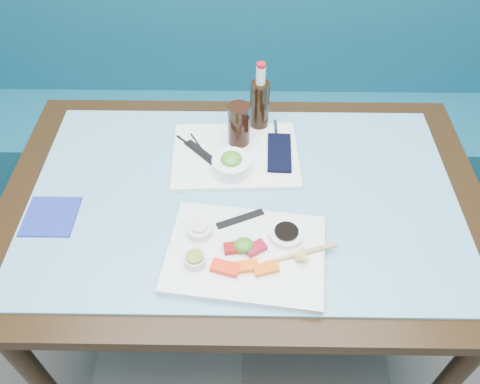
{
  "coord_description": "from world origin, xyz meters",
  "views": [
    {
      "loc": [
        0.0,
        0.55,
        1.76
      ],
      "look_at": [
        -0.01,
        1.42,
        0.8
      ],
      "focal_mm": 35.0,
      "sensor_mm": 36.0,
      "label": 1
    }
  ],
  "objects_px": {
    "serving_tray": "(235,155)",
    "cola_bottle_body": "(260,106)",
    "blue_napkin": "(51,216)",
    "cola_glass": "(239,125)",
    "seaweed_bowl": "(231,165)",
    "dining_table": "(243,214)",
    "sashimi_plate": "(246,254)",
    "booth_bench": "(245,116)"
  },
  "relations": [
    {
      "from": "cola_glass",
      "to": "dining_table",
      "type": "bearing_deg",
      "value": -85.64
    },
    {
      "from": "booth_bench",
      "to": "cola_bottle_body",
      "type": "relative_size",
      "value": 17.26
    },
    {
      "from": "serving_tray",
      "to": "blue_napkin",
      "type": "distance_m",
      "value": 0.56
    },
    {
      "from": "cola_bottle_body",
      "to": "serving_tray",
      "type": "bearing_deg",
      "value": -117.67
    },
    {
      "from": "serving_tray",
      "to": "cola_bottle_body",
      "type": "height_order",
      "value": "cola_bottle_body"
    },
    {
      "from": "serving_tray",
      "to": "seaweed_bowl",
      "type": "xyz_separation_m",
      "value": [
        -0.01,
        -0.07,
        0.03
      ]
    },
    {
      "from": "serving_tray",
      "to": "cola_bottle_body",
      "type": "relative_size",
      "value": 2.21
    },
    {
      "from": "cola_glass",
      "to": "blue_napkin",
      "type": "height_order",
      "value": "cola_glass"
    },
    {
      "from": "booth_bench",
      "to": "dining_table",
      "type": "distance_m",
      "value": 0.89
    },
    {
      "from": "booth_bench",
      "to": "serving_tray",
      "type": "xyz_separation_m",
      "value": [
        -0.03,
        -0.68,
        0.39
      ]
    },
    {
      "from": "booth_bench",
      "to": "cola_glass",
      "type": "relative_size",
      "value": 21.65
    },
    {
      "from": "dining_table",
      "to": "cola_bottle_body",
      "type": "relative_size",
      "value": 8.05
    },
    {
      "from": "booth_bench",
      "to": "cola_bottle_body",
      "type": "height_order",
      "value": "booth_bench"
    },
    {
      "from": "dining_table",
      "to": "blue_napkin",
      "type": "xyz_separation_m",
      "value": [
        -0.53,
        -0.09,
        0.09
      ]
    },
    {
      "from": "serving_tray",
      "to": "cola_glass",
      "type": "relative_size",
      "value": 2.77
    },
    {
      "from": "dining_table",
      "to": "seaweed_bowl",
      "type": "relative_size",
      "value": 12.29
    },
    {
      "from": "sashimi_plate",
      "to": "cola_glass",
      "type": "height_order",
      "value": "cola_glass"
    },
    {
      "from": "serving_tray",
      "to": "cola_bottle_body",
      "type": "bearing_deg",
      "value": 59.85
    },
    {
      "from": "dining_table",
      "to": "cola_glass",
      "type": "distance_m",
      "value": 0.27
    },
    {
      "from": "cola_glass",
      "to": "serving_tray",
      "type": "bearing_deg",
      "value": -100.3
    },
    {
      "from": "serving_tray",
      "to": "seaweed_bowl",
      "type": "distance_m",
      "value": 0.08
    },
    {
      "from": "serving_tray",
      "to": "cola_glass",
      "type": "bearing_deg",
      "value": 77.21
    },
    {
      "from": "dining_table",
      "to": "sashimi_plate",
      "type": "relative_size",
      "value": 3.52
    },
    {
      "from": "seaweed_bowl",
      "to": "cola_glass",
      "type": "relative_size",
      "value": 0.82
    },
    {
      "from": "dining_table",
      "to": "sashimi_plate",
      "type": "xyz_separation_m",
      "value": [
        0.01,
        -0.21,
        0.1
      ]
    },
    {
      "from": "booth_bench",
      "to": "cola_bottle_body",
      "type": "xyz_separation_m",
      "value": [
        0.05,
        -0.54,
        0.47
      ]
    },
    {
      "from": "seaweed_bowl",
      "to": "booth_bench",
      "type": "bearing_deg",
      "value": 87.28
    },
    {
      "from": "serving_tray",
      "to": "blue_napkin",
      "type": "xyz_separation_m",
      "value": [
        -0.5,
        -0.25,
        -0.0
      ]
    },
    {
      "from": "cola_bottle_body",
      "to": "blue_napkin",
      "type": "xyz_separation_m",
      "value": [
        -0.58,
        -0.39,
        -0.08
      ]
    },
    {
      "from": "cola_bottle_body",
      "to": "seaweed_bowl",
      "type": "bearing_deg",
      "value": -111.26
    },
    {
      "from": "seaweed_bowl",
      "to": "cola_bottle_body",
      "type": "relative_size",
      "value": 0.66
    },
    {
      "from": "sashimi_plate",
      "to": "cola_glass",
      "type": "xyz_separation_m",
      "value": [
        -0.02,
        0.42,
        0.07
      ]
    },
    {
      "from": "blue_napkin",
      "to": "sashimi_plate",
      "type": "bearing_deg",
      "value": -12.79
    },
    {
      "from": "dining_table",
      "to": "serving_tray",
      "type": "bearing_deg",
      "value": 99.52
    },
    {
      "from": "cola_glass",
      "to": "blue_napkin",
      "type": "bearing_deg",
      "value": -149.56
    },
    {
      "from": "serving_tray",
      "to": "seaweed_bowl",
      "type": "bearing_deg",
      "value": -100.08
    },
    {
      "from": "cola_glass",
      "to": "blue_napkin",
      "type": "distance_m",
      "value": 0.6
    },
    {
      "from": "booth_bench",
      "to": "cola_glass",
      "type": "height_order",
      "value": "booth_bench"
    },
    {
      "from": "dining_table",
      "to": "cola_bottle_body",
      "type": "height_order",
      "value": "cola_bottle_body"
    },
    {
      "from": "serving_tray",
      "to": "blue_napkin",
      "type": "bearing_deg",
      "value": -156.37
    },
    {
      "from": "dining_table",
      "to": "cola_bottle_body",
      "type": "xyz_separation_m",
      "value": [
        0.05,
        0.3,
        0.18
      ]
    },
    {
      "from": "booth_bench",
      "to": "serving_tray",
      "type": "distance_m",
      "value": 0.79
    }
  ]
}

